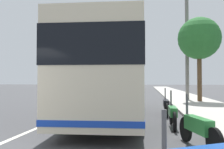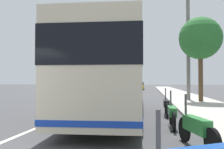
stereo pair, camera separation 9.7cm
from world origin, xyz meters
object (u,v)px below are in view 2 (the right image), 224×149
motorcycle_nearest_curb (166,105)px  car_oncoming (118,86)px  utility_pole (188,49)px  coach_bus (112,73)px  roadside_tree_mid_block (200,39)px  motorcycle_by_tree (196,129)px  motorcycle_mid_row (172,114)px  car_far_distant (134,88)px  car_ahead_same_lane (139,86)px

motorcycle_nearest_curb → car_oncoming: car_oncoming is taller
utility_pole → coach_bus: bearing=152.4°
coach_bus → roadside_tree_mid_block: bearing=-38.1°
motorcycle_by_tree → roadside_tree_mid_block: bearing=-25.8°
motorcycle_mid_row → car_oncoming: car_oncoming is taller
motorcycle_mid_row → car_far_distant: 27.03m
roadside_tree_mid_block → car_oncoming: bearing=19.0°
motorcycle_by_tree → car_ahead_same_lane: bearing=-10.0°
coach_bus → motorcycle_mid_row: bearing=-137.3°
motorcycle_by_tree → car_oncoming: bearing=-4.4°
motorcycle_by_tree → car_oncoming: car_oncoming is taller
coach_bus → motorcycle_nearest_curb: bearing=-78.6°
car_far_distant → coach_bus: bearing=179.5°
motorcycle_nearest_curb → car_ahead_same_lane: (35.77, 2.77, 0.19)m
car_oncoming → utility_pole: (-26.92, -9.16, 3.51)m
car_far_distant → motorcycle_mid_row: bearing=-175.3°
motorcycle_mid_row → utility_pole: size_ratio=0.25×
roadside_tree_mid_block → utility_pole: bearing=23.3°
car_far_distant → car_ahead_same_lane: bearing=-2.8°
motorcycle_nearest_curb → roadside_tree_mid_block: (7.04, -2.95, 4.29)m
motorcycle_by_tree → car_ahead_same_lane: size_ratio=0.51×
motorcycle_mid_row → car_oncoming: size_ratio=0.46×
motorcycle_by_tree → utility_pole: bearing=-22.1°
motorcycle_mid_row → motorcycle_nearest_curb: size_ratio=0.90×
motorcycle_by_tree → motorcycle_nearest_curb: motorcycle_nearest_curb is taller
motorcycle_mid_row → roadside_tree_mid_block: (10.10, -2.95, 4.30)m
motorcycle_nearest_curb → utility_pole: utility_pole is taller
motorcycle_nearest_curb → car_oncoming: (35.45, 6.85, 0.18)m
motorcycle_mid_row → roadside_tree_mid_block: 11.36m
motorcycle_nearest_curb → utility_pole: (8.53, -2.31, 3.69)m
car_oncoming → car_far_distant: bearing=20.8°
motorcycle_nearest_curb → roadside_tree_mid_block: roadside_tree_mid_block is taller
car_oncoming → roadside_tree_mid_block: roadside_tree_mid_block is taller
car_oncoming → coach_bus: bearing=9.4°
coach_bus → motorcycle_nearest_curb: size_ratio=4.88×
motorcycle_by_tree → car_oncoming: 41.82m
motorcycle_nearest_curb → car_oncoming: size_ratio=0.51×
motorcycle_mid_row → car_far_distant: (26.86, 3.00, 0.22)m
motorcycle_nearest_curb → car_far_distant: car_far_distant is taller
car_far_distant → utility_pole: utility_pole is taller
car_oncoming → car_far_distant: size_ratio=0.97×
car_oncoming → roadside_tree_mid_block: 30.33m
coach_bus → motorcycle_nearest_curb: 2.97m
car_far_distant → roadside_tree_mid_block: (-16.76, -5.95, 4.07)m
motorcycle_mid_row → car_ahead_same_lane: (38.83, 2.78, 0.20)m
coach_bus → car_far_distant: size_ratio=2.42×
motorcycle_by_tree → motorcycle_mid_row: size_ratio=1.01×
coach_bus → motorcycle_by_tree: coach_bus is taller
coach_bus → motorcycle_nearest_curb: (0.62, -2.48, -1.52)m
motorcycle_mid_row → car_far_distant: car_far_distant is taller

